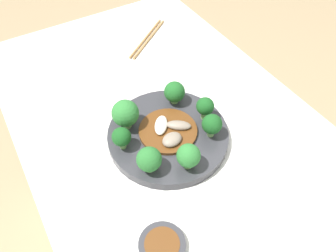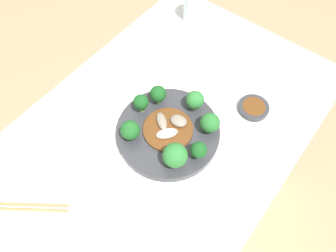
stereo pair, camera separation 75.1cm
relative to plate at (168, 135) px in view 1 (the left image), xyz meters
name	(u,v)px [view 1 (the left image)]	position (x,y,z in m)	size (l,w,h in m)	color
ground_plane	(169,243)	(-0.04, 0.02, -0.74)	(8.00, 8.00, 0.00)	#9E8460
table	(169,199)	(-0.04, 0.02, -0.38)	(1.08, 0.66, 0.73)	silver
plate	(168,135)	(0.00, 0.00, 0.00)	(0.27, 0.27, 0.02)	#333338
broccoli_southeast	(149,160)	(0.06, -0.08, 0.04)	(0.05, 0.05, 0.06)	#89B76B
broccoli_north	(205,107)	(0.01, 0.09, 0.05)	(0.04, 0.04, 0.06)	#7AAD5B
broccoli_southwest	(125,114)	(-0.06, -0.07, 0.05)	(0.06, 0.06, 0.07)	#7AAD5B
broccoli_south	(122,137)	(-0.01, -0.10, 0.04)	(0.04, 0.04, 0.05)	#7AAD5B
broccoli_northeast	(212,124)	(0.05, 0.08, 0.05)	(0.04, 0.04, 0.06)	#89B76B
broccoli_east	(188,156)	(0.10, -0.01, 0.05)	(0.05, 0.05, 0.06)	#70A356
broccoli_northwest	(175,92)	(-0.07, 0.06, 0.04)	(0.05, 0.05, 0.06)	#89B76B
stirfry_center	(169,131)	(0.00, 0.00, 0.02)	(0.13, 0.13, 0.02)	#5B3314
chopsticks	(147,38)	(-0.36, 0.14, -0.01)	(0.14, 0.18, 0.01)	#AD7F4C
sauce_dish	(162,245)	(0.21, -0.14, 0.00)	(0.08, 0.08, 0.02)	#333338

